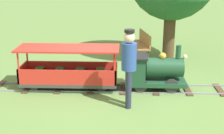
# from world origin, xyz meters

# --- Properties ---
(ground_plane) EXTENTS (60.00, 60.00, 0.00)m
(ground_plane) POSITION_xyz_m (0.00, 0.00, 0.00)
(ground_plane) COLOR #608442
(track) EXTENTS (0.75, 6.05, 0.04)m
(track) POSITION_xyz_m (0.00, -0.07, 0.02)
(track) COLOR gray
(track) RESTS_ON ground_plane
(locomotive) EXTENTS (0.71, 1.45, 1.04)m
(locomotive) POSITION_xyz_m (0.00, 0.96, 0.48)
(locomotive) COLOR #1E472D
(locomotive) RESTS_ON ground_plane
(passenger_car) EXTENTS (0.81, 2.35, 0.97)m
(passenger_car) POSITION_xyz_m (0.00, -0.97, 0.42)
(passenger_car) COLOR #3F3F3F
(passenger_car) RESTS_ON ground_plane
(conductor_person) EXTENTS (0.30, 0.30, 1.62)m
(conductor_person) POSITION_xyz_m (0.93, 0.42, 0.96)
(conductor_person) COLOR #282D47
(conductor_person) RESTS_ON ground_plane
(park_bench) EXTENTS (1.35, 0.64, 0.82)m
(park_bench) POSITION_xyz_m (-2.66, 0.84, 0.42)
(park_bench) COLOR olive
(park_bench) RESTS_ON ground_plane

